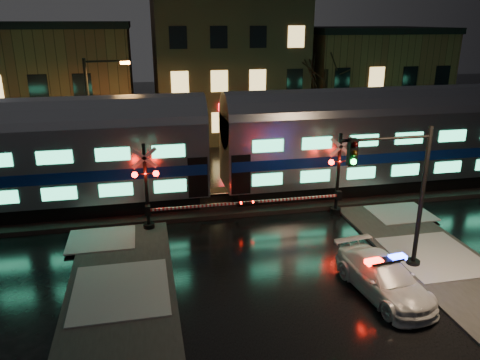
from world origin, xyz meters
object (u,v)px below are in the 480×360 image
object	(u,v)px
crossing_signal_right	(332,183)
streetlight	(95,116)
crossing_signal_left	(154,196)
police_car	(384,278)
traffic_light	(401,198)

from	to	relation	value
crossing_signal_right	streetlight	size ratio (longest dim) A/B	0.80
crossing_signal_left	streetlight	size ratio (longest dim) A/B	0.79
streetlight	crossing_signal_right	bearing A→B (deg)	-29.34
crossing_signal_right	streetlight	xyz separation A→B (m)	(-11.90, 6.69, 2.62)
police_car	streetlight	size ratio (longest dim) A/B	0.63
crossing_signal_left	streetlight	world-z (taller)	streetlight
traffic_light	streetlight	bearing A→B (deg)	139.31
crossing_signal_left	streetlight	distance (m)	7.79
crossing_signal_right	traffic_light	size ratio (longest dim) A/B	1.03
traffic_light	streetlight	distance (m)	17.56
streetlight	traffic_light	bearing A→B (deg)	-45.57
police_car	traffic_light	xyz separation A→B (m)	(1.27, 1.53, 2.46)
traffic_light	streetlight	size ratio (longest dim) A/B	0.77
crossing_signal_right	streetlight	world-z (taller)	streetlight
police_car	streetlight	distance (m)	18.21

